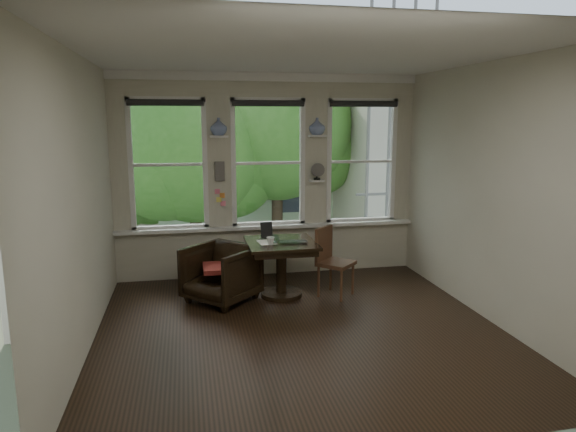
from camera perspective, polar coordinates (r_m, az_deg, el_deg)
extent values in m
plane|color=black|center=(5.94, 1.40, -12.53)|extent=(4.50, 4.50, 0.00)
plane|color=silver|center=(5.50, 1.55, 17.58)|extent=(4.50, 4.50, 0.00)
plane|color=beige|center=(7.71, -2.23, 4.42)|extent=(4.50, 0.00, 4.50)
plane|color=beige|center=(3.41, 9.86, -3.75)|extent=(4.50, 0.00, 4.50)
plane|color=beige|center=(5.49, -22.11, 1.09)|extent=(0.00, 4.50, 4.50)
plane|color=beige|center=(6.40, 21.54, 2.40)|extent=(0.00, 4.50, 4.50)
cube|color=white|center=(7.49, -7.69, 8.75)|extent=(0.26, 0.16, 0.03)
cube|color=white|center=(7.72, 3.24, 8.89)|extent=(0.26, 0.16, 0.03)
cube|color=#59544F|center=(7.55, -7.61, 4.97)|extent=(0.14, 0.06, 0.28)
imported|color=silver|center=(7.49, -7.72, 9.82)|extent=(0.24, 0.24, 0.25)
imported|color=silver|center=(7.72, 3.25, 9.92)|extent=(0.24, 0.24, 0.25)
imported|color=black|center=(6.76, -7.46, -6.36)|extent=(1.14, 1.14, 0.74)
cube|color=maroon|center=(6.73, -7.48, -5.71)|extent=(0.45, 0.45, 0.06)
imported|color=black|center=(6.66, 0.68, -3.00)|extent=(0.37, 0.26, 0.03)
imported|color=white|center=(6.62, -1.96, -2.77)|extent=(0.11, 0.11, 0.10)
imported|color=white|center=(6.69, -1.49, -2.66)|extent=(0.14, 0.14, 0.09)
cube|color=black|center=(6.98, -2.41, -1.57)|extent=(0.16, 0.08, 0.22)
cube|color=silver|center=(6.76, -2.36, -2.91)|extent=(0.24, 0.32, 0.00)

